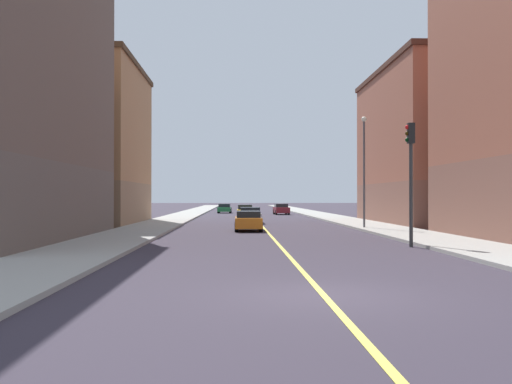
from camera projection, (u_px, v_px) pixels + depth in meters
name	position (u px, v px, depth m)	size (l,w,h in m)	color
ground_plane	(324.00, 295.00, 12.74)	(400.00, 400.00, 0.00)	#332C37
sidewalk_left	(328.00, 217.00, 61.99)	(3.81, 168.00, 0.15)	#9E9B93
sidewalk_right	(180.00, 217.00, 61.43)	(3.81, 168.00, 0.15)	#9E9B93
lane_center_stripe	(254.00, 217.00, 61.71)	(0.16, 154.00, 0.01)	#E5D14C
building_left_mid	(437.00, 146.00, 47.39)	(9.89, 18.11, 12.85)	brown
building_right_midblock	(79.00, 144.00, 46.31)	(9.89, 14.53, 12.95)	#8F6B4F
traffic_light_left_near	(411.00, 166.00, 25.03)	(0.40, 0.32, 5.45)	#2D2D2D
street_lamp_left_near	(364.00, 161.00, 38.68)	(0.36, 0.36, 7.51)	#4C4C51
car_silver	(250.00, 215.00, 47.90)	(1.92, 4.49, 1.34)	silver
car_green	(225.00, 208.00, 78.63)	(1.93, 4.29, 1.27)	#1E6B38
car_orange	(248.00, 221.00, 36.99)	(1.78, 3.93, 1.29)	orange
car_yellow	(245.00, 211.00, 62.82)	(1.84, 4.59, 1.35)	gold
car_maroon	(281.00, 209.00, 71.83)	(1.90, 4.31, 1.35)	maroon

